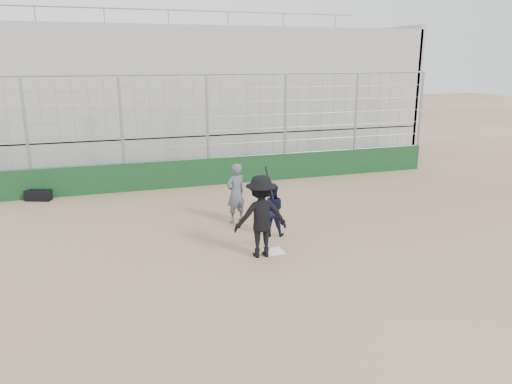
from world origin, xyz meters
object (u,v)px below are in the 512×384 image
object	(u,v)px
umpire	(236,196)
equipment_bag	(38,195)
catcher_crouched	(271,218)
batter_at_plate	(261,216)

from	to	relation	value
umpire	equipment_bag	distance (m)	7.00
catcher_crouched	equipment_bag	xyz separation A→B (m)	(-6.15, 5.58, -0.31)
umpire	batter_at_plate	bearing A→B (deg)	65.72
equipment_bag	umpire	bearing A→B (deg)	-36.92
umpire	equipment_bag	size ratio (longest dim) A/B	1.74
umpire	equipment_bag	world-z (taller)	umpire
batter_at_plate	equipment_bag	xyz separation A→B (m)	(-5.45, 6.78, -0.80)
batter_at_plate	umpire	bearing A→B (deg)	87.21
batter_at_plate	umpire	distance (m)	2.60
batter_at_plate	umpire	xyz separation A→B (m)	(0.13, 2.59, -0.21)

